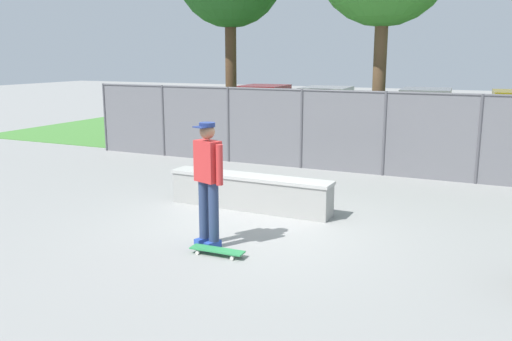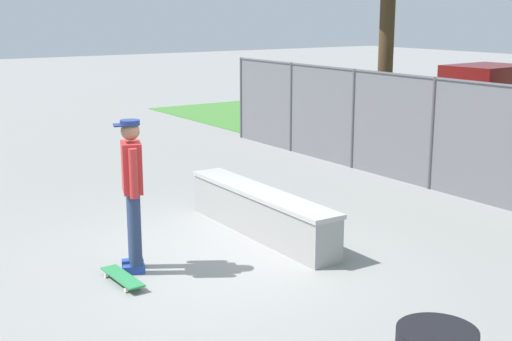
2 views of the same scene
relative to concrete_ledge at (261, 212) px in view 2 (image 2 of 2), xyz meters
The scene contains 6 objects.
ground_plane 1.25m from the concrete_ledge, 61.53° to the right, with size 80.00×80.00×0.00m, color gray.
concrete_ledge is the anchor object (origin of this frame).
skateboarder 2.18m from the concrete_ledge, 81.51° to the right, with size 0.57×0.38×1.84m.
skateboard 2.43m from the concrete_ledge, 75.50° to the right, with size 0.81×0.22×0.09m.
chainlink_fence 4.03m from the concrete_ledge, 81.66° to the left, with size 14.40×0.07×1.97m.
car_red 11.28m from the concrete_ledge, 112.72° to the left, with size 2.24×4.31×1.66m.
Camera 2 is at (7.13, -4.20, 3.07)m, focal length 48.70 mm.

